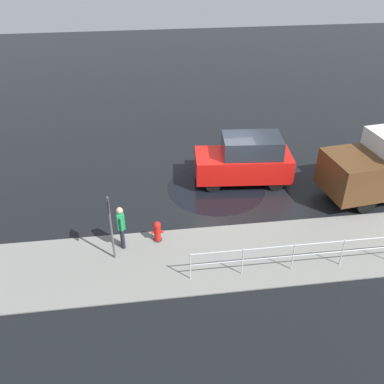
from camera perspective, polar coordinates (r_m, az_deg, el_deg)
ground_plane at (r=17.72m, az=4.73°, el=0.62°), size 60.00×60.00×0.00m
kerb_strip at (r=14.44m, az=8.14°, el=-8.14°), size 24.00×3.20×0.04m
moving_hatchback at (r=17.70m, az=7.11°, el=4.27°), size 4.04×2.05×2.06m
fire_hydrant at (r=14.63m, az=-4.64°, el=-5.29°), size 0.42×0.31×0.80m
pedestrian at (r=14.18m, az=-9.45°, el=-4.28°), size 0.29×0.56×1.62m
metal_railing at (r=13.92m, az=16.53°, el=-7.45°), size 8.06×0.04×1.05m
sign_post at (r=13.40m, az=-10.87°, el=-3.61°), size 0.07×0.44×2.40m
puddle_patch at (r=17.65m, az=3.23°, el=0.56°), size 4.01×4.01×0.01m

